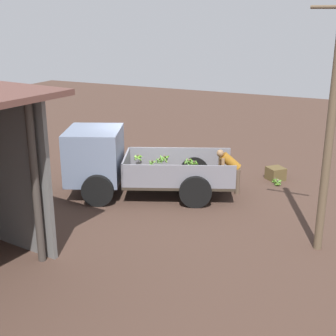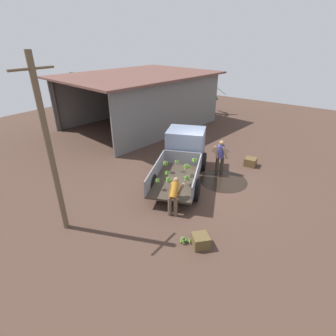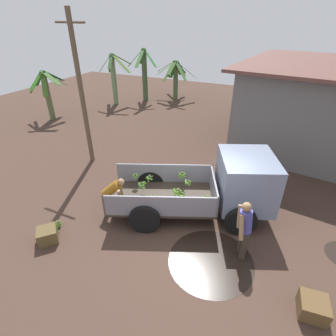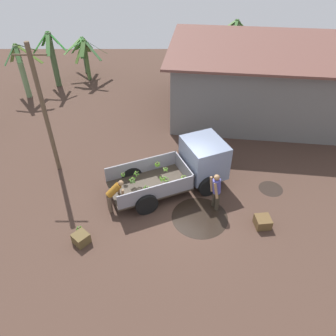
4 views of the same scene
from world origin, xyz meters
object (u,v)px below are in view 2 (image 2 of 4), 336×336
cargo_truck (184,151)px  utility_pole (50,150)px  banana_bunch_on_ground_1 (183,240)px  wooden_crate_1 (250,162)px  banana_bunch_on_ground_0 (191,240)px  person_worker_loading (174,195)px  wooden_crate_0 (200,241)px  person_foreground_visitor (220,155)px

cargo_truck → utility_pole: 6.17m
banana_bunch_on_ground_1 → wooden_crate_1: (6.55, 0.26, 0.08)m
banana_bunch_on_ground_0 → wooden_crate_1: wooden_crate_1 is taller
banana_bunch_on_ground_0 → wooden_crate_1: size_ratio=0.39×
person_worker_loading → banana_bunch_on_ground_0: bearing=-148.6°
cargo_truck → wooden_crate_0: 5.13m
person_foreground_visitor → person_worker_loading: 3.79m
person_worker_loading → banana_bunch_on_ground_0: person_worker_loading is taller
person_foreground_visitor → banana_bunch_on_ground_1: bearing=-10.3°
person_foreground_visitor → banana_bunch_on_ground_1: (-4.92, -1.17, -0.80)m
person_foreground_visitor → banana_bunch_on_ground_0: 5.05m
utility_pole → wooden_crate_1: (8.23, -3.36, -2.63)m
wooden_crate_0 → utility_pole: bearing=114.2°
utility_pole → wooden_crate_1: bearing=-22.2°
banana_bunch_on_ground_0 → banana_bunch_on_ground_1: 0.25m
cargo_truck → person_foreground_visitor: cargo_truck is taller
person_foreground_visitor → person_worker_loading: size_ratio=1.28×
cargo_truck → wooden_crate_1: 3.50m
person_foreground_visitor → banana_bunch_on_ground_1: 5.12m
utility_pole → banana_bunch_on_ground_1: (1.67, -3.62, -2.71)m
person_worker_loading → wooden_crate_1: size_ratio=2.38×
person_worker_loading → cargo_truck: bearing=4.9°
person_foreground_visitor → wooden_crate_0: bearing=-4.3°
utility_pole → person_worker_loading: (2.81, -2.48, -2.07)m
cargo_truck → person_worker_loading: 3.37m
banana_bunch_on_ground_0 → person_foreground_visitor: bearing=16.1°
wooden_crate_0 → wooden_crate_1: size_ratio=0.91×
wooden_crate_0 → wooden_crate_1: bearing=6.8°
banana_bunch_on_ground_0 → wooden_crate_0: wooden_crate_0 is taller
utility_pole → banana_bunch_on_ground_0: bearing=-64.8°
person_foreground_visitor → banana_bunch_on_ground_1: size_ratio=7.07×
cargo_truck → banana_bunch_on_ground_1: (-4.14, -2.66, -0.88)m
person_worker_loading → banana_bunch_on_ground_1: bearing=-156.8°
cargo_truck → utility_pole: (-5.81, 0.96, 1.83)m
cargo_truck → banana_bunch_on_ground_1: bearing=-170.3°
utility_pole → banana_bunch_on_ground_1: bearing=-65.2°
person_worker_loading → wooden_crate_0: 1.98m
person_worker_loading → wooden_crate_1: (5.42, -0.89, -0.55)m
person_foreground_visitor → banana_bunch_on_ground_0: person_foreground_visitor is taller
person_foreground_visitor → banana_bunch_on_ground_0: size_ratio=7.88×
wooden_crate_0 → person_foreground_visitor: bearing=19.5°
person_worker_loading → banana_bunch_on_ground_0: (-1.01, -1.35, -0.65)m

